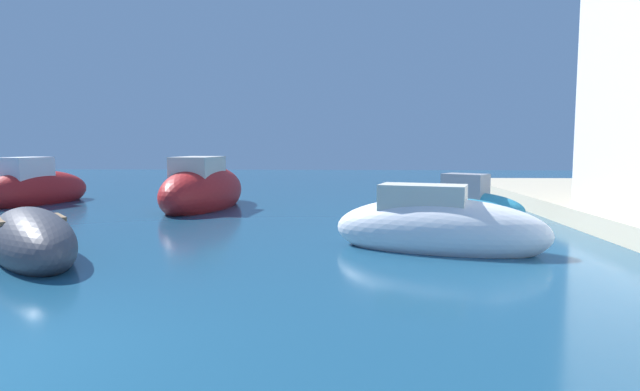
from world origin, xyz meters
TOP-DOWN VIEW (x-y plane):
  - quay_promenade at (4.32, -0.37)m, footprint 44.00×32.00m
  - moored_boat_0 at (-0.90, 13.18)m, footprint 2.74×5.65m
  - moored_boat_1 at (5.95, 6.18)m, footprint 4.70×2.80m
  - moored_boat_2 at (-2.05, 4.98)m, footprint 3.78×4.19m
  - moored_boat_3 at (-7.45, 14.16)m, footprint 3.04×4.95m
  - moored_boat_6 at (7.86, 11.35)m, footprint 3.18×2.73m

SIDE VIEW (x-z plane):
  - quay_promenade at x=4.32m, z-range 0.00..0.50m
  - moored_boat_2 at x=-2.05m, z-range -0.28..0.98m
  - moored_boat_6 at x=7.86m, z-range -0.37..1.15m
  - moored_boat_1 at x=5.95m, z-range -0.40..1.28m
  - moored_boat_3 at x=-7.45m, z-range -0.52..1.57m
  - moored_boat_0 at x=-0.90m, z-range -0.51..1.69m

